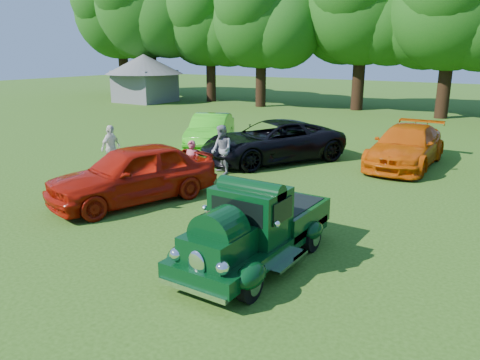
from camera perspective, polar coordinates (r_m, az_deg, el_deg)
The scene contains 11 objects.
ground at distance 11.09m, azimuth -4.90°, elevation -6.79°, with size 120.00×120.00×0.00m, color #274911.
hero_pickup at distance 9.50m, azimuth 1.92°, elevation -6.02°, with size 1.96×4.20×1.64m.
red_convertible at distance 13.63m, azimuth -12.91°, elevation 0.80°, with size 1.95×4.85×1.65m, color #9D1306.
back_car_lime at distance 21.08m, azimuth -3.64°, elevation 6.01°, with size 1.53×4.40×1.45m, color green.
back_car_black at distance 18.27m, azimuth 3.97°, elevation 4.74°, with size 2.62×5.68×1.58m, color black.
back_car_orange at distance 18.54m, azimuth 19.60°, elevation 3.90°, with size 2.10×5.16×1.50m, color #C94E07.
spectator_pink at distance 14.87m, azimuth -5.86°, elevation 1.99°, with size 0.54×0.35×1.48m, color #BA4C5B.
spectator_grey at distance 16.29m, azimuth -2.25°, elevation 3.70°, with size 0.84×0.65×1.72m, color gray.
spectator_white at distance 17.42m, azimuth -15.46°, elevation 3.79°, with size 0.96×0.40×1.64m, color silver.
gazebo at distance 40.64m, azimuth -11.57°, elevation 12.69°, with size 6.40×6.40×3.90m.
tree_line at distance 33.76m, azimuth 16.45°, elevation 19.45°, with size 65.28×10.78×12.41m.
Camera 1 is at (6.35, -8.06, 4.20)m, focal length 35.00 mm.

